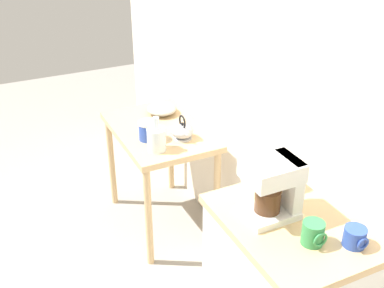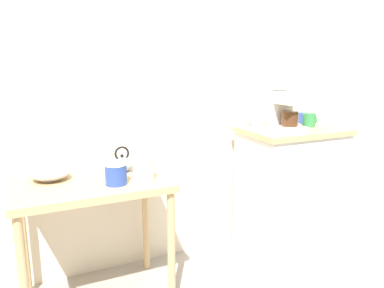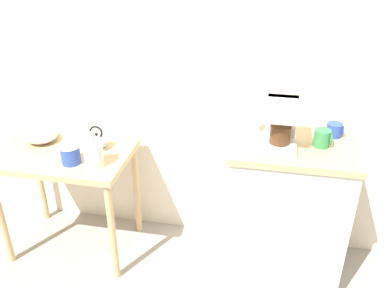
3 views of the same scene
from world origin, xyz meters
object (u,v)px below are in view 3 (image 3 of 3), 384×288
at_px(glass_carafe_vase, 94,154).
at_px(mug_tall_green, 322,138).
at_px(coffee_maker, 281,121).
at_px(bowl_stoneware, 42,136).
at_px(table_clock, 253,120).
at_px(mug_blue, 335,130).
at_px(canister_enamel, 70,154).
at_px(teakettle, 97,141).

bearing_deg(glass_carafe_vase, mug_tall_green, 6.18).
relative_size(glass_carafe_vase, coffee_maker, 0.83).
bearing_deg(glass_carafe_vase, coffee_maker, 5.95).
relative_size(bowl_stoneware, table_clock, 1.56).
bearing_deg(mug_blue, coffee_maker, -151.47).
distance_m(bowl_stoneware, mug_blue, 1.82).
bearing_deg(canister_enamel, glass_carafe_vase, -0.70).
bearing_deg(glass_carafe_vase, table_clock, 17.35).
bearing_deg(table_clock, coffee_maker, -48.15).
xyz_separation_m(bowl_stoneware, mug_tall_green, (1.73, -0.09, 0.20)).
bearing_deg(mug_blue, teakettle, -176.98).
height_order(teakettle, table_clock, table_clock).
xyz_separation_m(teakettle, glass_carafe_vase, (0.06, -0.20, 0.03)).
relative_size(bowl_stoneware, mug_tall_green, 2.15).
bearing_deg(canister_enamel, mug_tall_green, 5.46).
height_order(bowl_stoneware, table_clock, table_clock).
height_order(canister_enamel, table_clock, table_clock).
bearing_deg(bowl_stoneware, mug_blue, 1.56).
bearing_deg(bowl_stoneware, mug_tall_green, -2.91).
xyz_separation_m(mug_blue, mug_tall_green, (-0.08, -0.14, 0.01)).
distance_m(glass_carafe_vase, table_clock, 0.95).
distance_m(bowl_stoneware, table_clock, 1.37).
distance_m(bowl_stoneware, glass_carafe_vase, 0.51).
bearing_deg(table_clock, teakettle, -175.30).
distance_m(mug_blue, mug_tall_green, 0.16).
xyz_separation_m(glass_carafe_vase, mug_blue, (1.35, 0.27, 0.15)).
bearing_deg(bowl_stoneware, table_clock, 2.25).
height_order(teakettle, mug_tall_green, mug_tall_green).
bearing_deg(glass_carafe_vase, teakettle, 107.62).
height_order(bowl_stoneware, glass_carafe_vase, glass_carafe_vase).
height_order(mug_tall_green, table_clock, table_clock).
relative_size(canister_enamel, mug_blue, 1.28).
relative_size(teakettle, mug_blue, 1.77).
relative_size(canister_enamel, table_clock, 0.91).
height_order(canister_enamel, mug_blue, mug_blue).
relative_size(bowl_stoneware, canister_enamel, 1.71).
distance_m(glass_carafe_vase, mug_blue, 1.38).
distance_m(canister_enamel, mug_blue, 1.53).
bearing_deg(mug_blue, table_clock, 179.50).
height_order(bowl_stoneware, canister_enamel, canister_enamel).
relative_size(bowl_stoneware, coffee_maker, 0.79).
distance_m(teakettle, table_clock, 0.98).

